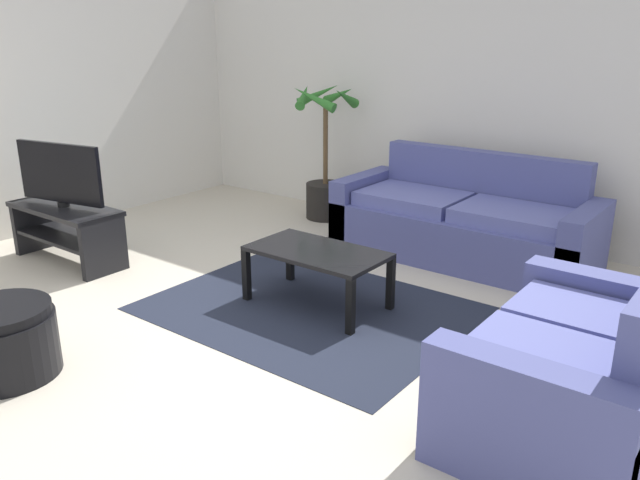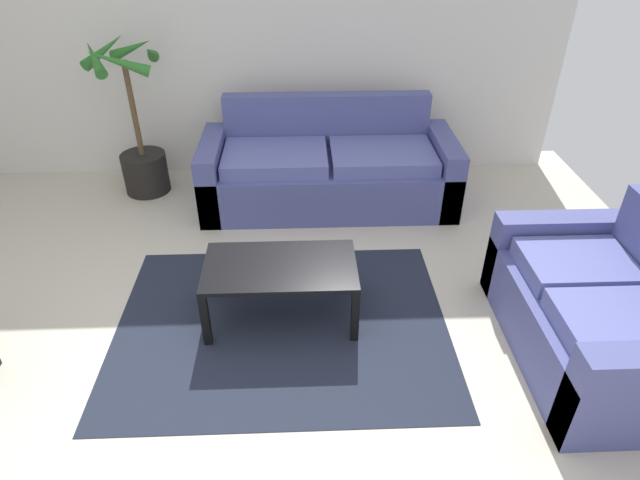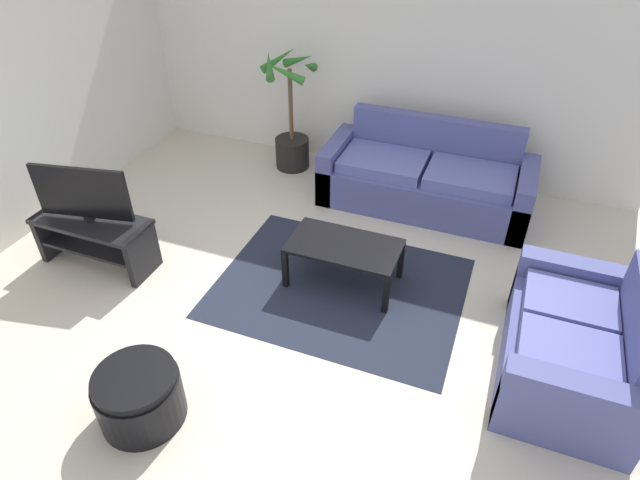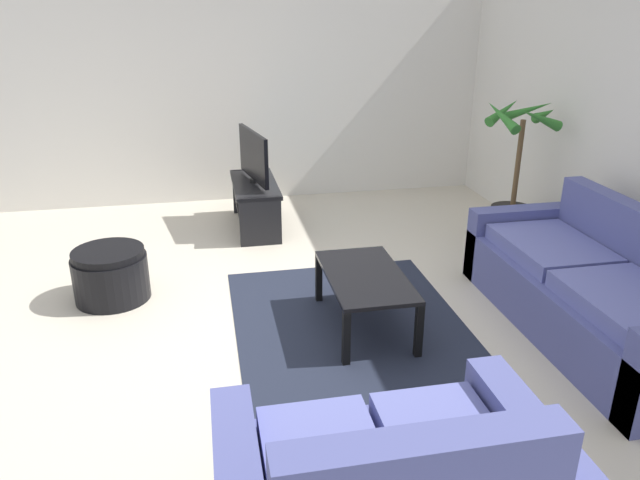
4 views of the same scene
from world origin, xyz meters
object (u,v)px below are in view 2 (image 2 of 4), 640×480
couch_main (328,171)px  coffee_table (280,272)px  couch_loveseat (601,316)px  potted_palm (139,144)px

couch_main → coffee_table: 1.64m
couch_loveseat → couch_main: bearing=127.4°
couch_main → coffee_table: (-0.40, -1.59, 0.07)m
coffee_table → potted_palm: 2.28m
potted_palm → coffee_table: bearing=-54.4°
couch_loveseat → coffee_table: (-1.94, 0.42, 0.07)m
couch_loveseat → potted_palm: (-3.26, 2.28, 0.18)m
coffee_table → potted_palm: bearing=125.6°
couch_main → coffee_table: couch_main is taller
couch_main → couch_loveseat: size_ratio=1.56×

